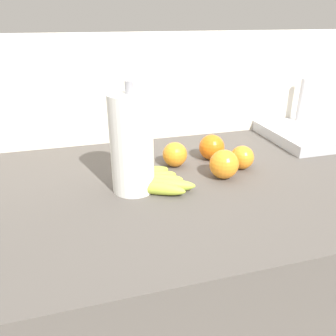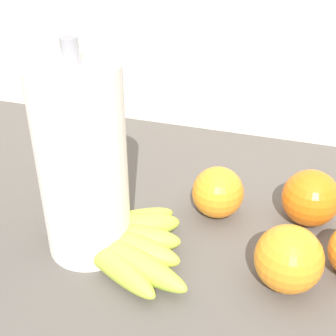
% 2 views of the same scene
% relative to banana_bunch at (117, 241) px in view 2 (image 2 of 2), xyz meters
% --- Properties ---
extents(wall_back, '(2.21, 0.06, 1.30)m').
position_rel_banana_bunch_xyz_m(wall_back, '(0.23, 0.41, -0.30)').
color(wall_back, silver).
rests_on(wall_back, ground).
extents(banana_bunch, '(0.21, 0.19, 0.04)m').
position_rel_banana_bunch_xyz_m(banana_bunch, '(0.00, 0.00, 0.00)').
color(banana_bunch, '#B3C73F').
rests_on(banana_bunch, counter).
extents(orange_center, '(0.08, 0.08, 0.08)m').
position_rel_banana_bunch_xyz_m(orange_center, '(0.11, 0.12, 0.02)').
color(orange_center, orange).
rests_on(orange_center, counter).
extents(orange_back_left, '(0.08, 0.08, 0.08)m').
position_rel_banana_bunch_xyz_m(orange_back_left, '(0.22, 0.01, 0.02)').
color(orange_back_left, orange).
rests_on(orange_back_left, counter).
extents(orange_back_right, '(0.08, 0.08, 0.08)m').
position_rel_banana_bunch_xyz_m(orange_back_right, '(0.24, 0.14, 0.02)').
color(orange_back_right, orange).
rests_on(orange_back_right, counter).
extents(paper_towel_roll, '(0.11, 0.11, 0.29)m').
position_rel_banana_bunch_xyz_m(paper_towel_roll, '(-0.04, 0.01, 0.11)').
color(paper_towel_roll, white).
rests_on(paper_towel_roll, counter).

